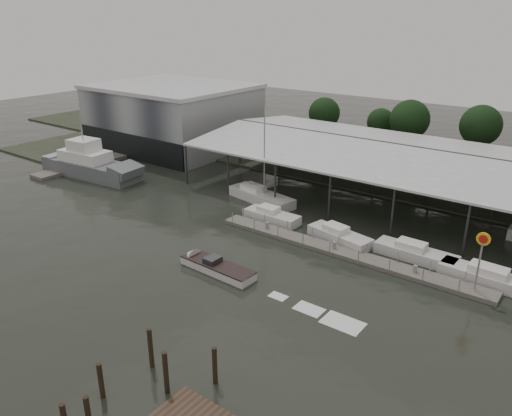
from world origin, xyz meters
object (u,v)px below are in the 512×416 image
Objects in this scene: shell_fuel_sign at (481,251)px; grey_trawler at (91,165)px; white_sailboat at (261,196)px; speedboat_underway at (212,266)px.

grey_trawler reaches higher than shell_fuel_sign.
speedboat_underway is (6.85, -16.66, -0.25)m from white_sailboat.
shell_fuel_sign reaches higher than speedboat_underway.
white_sailboat reaches higher than grey_trawler.
grey_trawler is 25.96m from white_sailboat.
grey_trawler is 1.38× the size of white_sailboat.
white_sailboat is at bearing 165.65° from shell_fuel_sign.
grey_trawler is 0.86× the size of speedboat_underway.
speedboat_underway is at bearing -154.02° from shell_fuel_sign.
shell_fuel_sign is at bearing -6.71° from grey_trawler.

